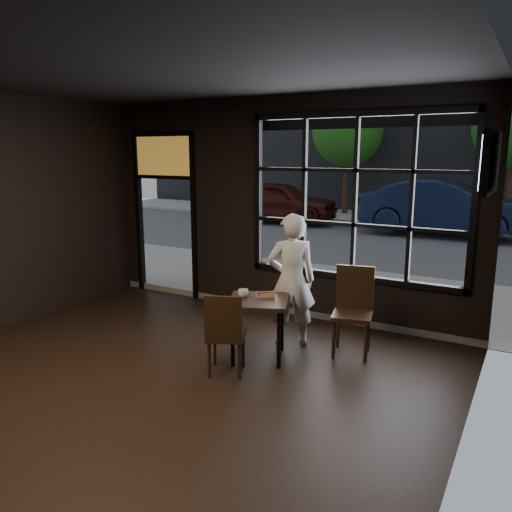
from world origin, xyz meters
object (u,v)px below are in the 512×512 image
Objects in this scene: cafe_table at (258,329)px; man at (291,281)px; chair_near at (226,332)px; navy_car at (444,206)px.

cafe_table is 0.43× the size of man.
chair_near is 1.18m from man.
chair_near is 0.20× the size of navy_car.
navy_car is (0.44, 10.82, 0.41)m from chair_near.
chair_near is at bearing -125.13° from cafe_table.
cafe_table is at bearing 41.10° from man.
navy_car is (0.18, 9.73, 0.04)m from man.
navy_car is at bearing -125.37° from man.
man reaches higher than chair_near.
chair_near is 10.83m from navy_car.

